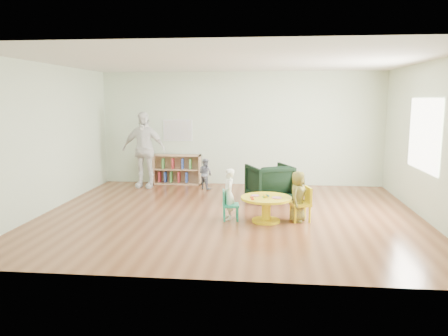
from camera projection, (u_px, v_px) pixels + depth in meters
name	position (u px, v px, depth m)	size (l,w,h in m)	color
room	(231.00, 113.00, 7.86)	(7.10, 7.00, 2.80)	brown
activity_table	(266.00, 205.00, 7.64)	(0.89, 0.89, 0.49)	yellow
kid_chair_left	(228.00, 204.00, 7.74)	(0.33, 0.33, 0.54)	#1C9D79
kid_chair_right	(303.00, 203.00, 7.68)	(0.40, 0.40, 0.61)	yellow
bookshelf	(177.00, 169.00, 11.07)	(1.20, 0.30, 0.75)	tan
alphabet_poster	(178.00, 130.00, 11.04)	(0.74, 0.01, 0.54)	white
armchair	(269.00, 182.00, 9.24)	(0.83, 0.85, 0.78)	black
child_left	(229.00, 194.00, 7.78)	(0.33, 0.22, 0.92)	white
child_right	(298.00, 196.00, 7.65)	(0.44, 0.29, 0.90)	gold
toddler	(205.00, 174.00, 10.42)	(0.36, 0.28, 0.74)	#181F3D
adult_caretaker	(144.00, 150.00, 10.56)	(1.08, 0.45, 1.84)	white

